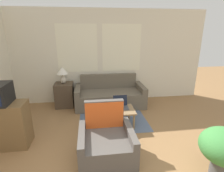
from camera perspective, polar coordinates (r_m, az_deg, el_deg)
wall_back at (r=5.07m, az=-3.14°, el=9.51°), size 5.97×0.06×2.60m
rug at (r=4.46m, az=-0.25°, el=-9.18°), size 1.56×1.84×0.01m
couch at (r=4.92m, az=-0.73°, el=-3.33°), size 1.89×0.84×0.83m
armchair at (r=2.99m, az=-1.92°, el=-18.18°), size 0.86×0.80×0.90m
tv_dresser at (r=3.72m, az=-32.44°, el=-10.85°), size 0.91×0.45×0.82m
side_table at (r=5.00m, az=-15.26°, el=-2.79°), size 0.48×0.48×0.66m
table_lamp at (r=4.82m, az=-15.86°, el=4.24°), size 0.31×0.31×0.45m
coffee_table at (r=3.84m, az=0.81°, el=-8.35°), size 0.86×0.54×0.38m
laptop at (r=3.90m, az=2.90°, el=-6.25°), size 0.32×0.30×0.25m
cup_navy at (r=3.80m, az=-4.26°, el=-7.15°), size 0.07×0.07×0.08m
cup_yellow at (r=3.87m, az=-1.24°, el=-6.54°), size 0.10×0.10×0.10m
cup_white at (r=3.64m, az=1.78°, el=-8.22°), size 0.09×0.09×0.10m
book_red at (r=3.69m, az=-2.86°, el=-8.36°), size 0.20×0.16×0.04m
potted_plant at (r=2.98m, az=32.76°, el=-16.59°), size 0.66×0.66×0.75m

